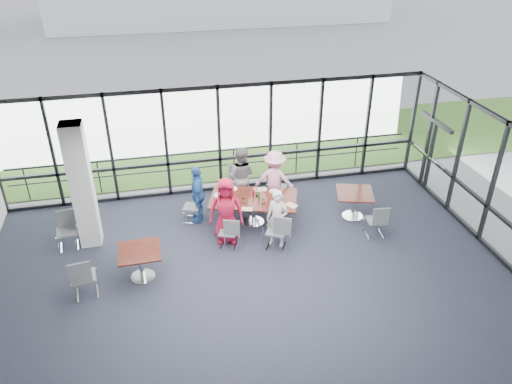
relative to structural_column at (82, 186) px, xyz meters
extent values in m
cube|color=#202331|center=(3.60, -3.00, -1.61)|extent=(12.00, 10.00, 0.02)
cube|color=silver|center=(3.60, -3.00, 1.60)|extent=(12.00, 10.00, 0.04)
cube|color=white|center=(3.60, 2.00, 0.00)|extent=(12.00, 0.10, 3.20)
cube|color=black|center=(9.60, 0.75, -0.55)|extent=(0.12, 1.60, 2.10)
cube|color=silver|center=(0.00, 0.00, 0.00)|extent=(0.50, 0.50, 3.20)
cube|color=gray|center=(3.60, 7.00, -1.62)|extent=(80.00, 70.00, 0.02)
cube|color=#285115|center=(3.60, 5.00, -1.59)|extent=(80.00, 5.00, 0.01)
cylinder|color=#2D2D33|center=(3.60, 2.60, -1.10)|extent=(12.00, 0.06, 0.06)
cube|color=#39160F|center=(4.17, 0.00, -0.87)|extent=(2.51, 1.86, 0.04)
cylinder|color=silver|center=(4.17, 0.00, -1.25)|extent=(0.12, 0.12, 0.71)
cylinder|color=silver|center=(4.17, 0.00, -1.59)|extent=(0.56, 0.56, 0.03)
cube|color=#39160F|center=(1.21, -1.70, -0.87)|extent=(0.93, 0.93, 0.04)
cylinder|color=silver|center=(1.21, -1.70, -1.25)|extent=(0.12, 0.12, 0.71)
cube|color=#39160F|center=(6.87, -0.30, -0.87)|extent=(1.18, 1.18, 0.04)
cylinder|color=silver|center=(6.87, -0.30, -1.25)|extent=(0.12, 0.12, 0.71)
imported|color=#A9112F|center=(3.34, -0.65, -0.73)|extent=(0.95, 0.72, 1.74)
imported|color=silver|center=(4.52, -1.10, -0.85)|extent=(0.68, 0.63, 1.51)
imported|color=slate|center=(4.03, 1.04, -0.73)|extent=(0.99, 0.82, 1.74)
imported|color=#FEA4BF|center=(4.91, 0.69, -0.75)|extent=(1.23, 0.96, 1.70)
imported|color=#2B5DA4|center=(2.76, 0.45, -0.80)|extent=(0.66, 1.01, 1.61)
cylinder|color=white|center=(3.42, -0.11, -0.84)|extent=(0.25, 0.25, 0.01)
cylinder|color=white|center=(4.74, -0.58, -0.84)|extent=(0.25, 0.25, 0.01)
cylinder|color=white|center=(3.71, 0.60, -0.84)|extent=(0.27, 0.27, 0.01)
cylinder|color=white|center=(4.79, 0.23, -0.84)|extent=(0.26, 0.26, 0.01)
cylinder|color=white|center=(3.30, 0.34, -0.84)|extent=(0.27, 0.27, 0.01)
cylinder|color=white|center=(3.86, -0.20, -0.78)|extent=(0.07, 0.07, 0.13)
cylinder|color=white|center=(4.35, -0.34, -0.78)|extent=(0.07, 0.07, 0.15)
cylinder|color=white|center=(4.30, 0.31, -0.77)|extent=(0.08, 0.08, 0.15)
cylinder|color=white|center=(3.42, 0.11, -0.78)|extent=(0.07, 0.07, 0.13)
cube|color=silver|center=(3.89, -0.50, -0.85)|extent=(0.32, 0.26, 0.00)
cube|color=silver|center=(5.04, -0.56, -0.85)|extent=(0.34, 0.36, 0.00)
cube|color=silver|center=(4.45, 0.40, -0.85)|extent=(0.34, 0.25, 0.00)
cube|color=black|center=(4.30, 0.08, -0.83)|extent=(0.10, 0.07, 0.04)
cylinder|color=#B0041B|center=(4.19, 0.12, -0.76)|extent=(0.06, 0.06, 0.18)
cylinder|color=#206A21|center=(4.30, -0.05, -0.75)|extent=(0.05, 0.05, 0.20)
camera|label=1|loc=(1.82, -10.97, 5.75)|focal=35.00mm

